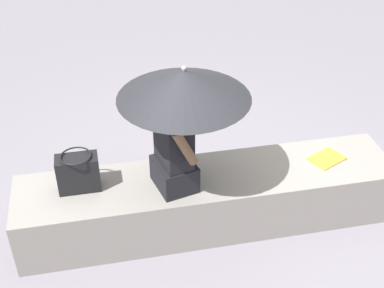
{
  "coord_description": "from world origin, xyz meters",
  "views": [
    {
      "loc": [
        0.79,
        3.16,
        3.05
      ],
      "look_at": [
        0.14,
        0.03,
        0.84
      ],
      "focal_mm": 48.45,
      "sensor_mm": 36.0,
      "label": 1
    }
  ],
  "objects_px": {
    "parasol": "(184,84)",
    "magazine": "(327,159)",
    "person_seated": "(174,144)",
    "handbag_black": "(78,172)"
  },
  "relations": [
    {
      "from": "parasol",
      "to": "magazine",
      "type": "relative_size",
      "value": 3.64
    },
    {
      "from": "person_seated",
      "to": "magazine",
      "type": "relative_size",
      "value": 3.21
    },
    {
      "from": "parasol",
      "to": "magazine",
      "type": "xyz_separation_m",
      "value": [
        -1.23,
        -0.09,
        -0.88
      ]
    },
    {
      "from": "person_seated",
      "to": "handbag_black",
      "type": "height_order",
      "value": "person_seated"
    },
    {
      "from": "person_seated",
      "to": "parasol",
      "type": "bearing_deg",
      "value": 174.85
    },
    {
      "from": "person_seated",
      "to": "parasol",
      "type": "relative_size",
      "value": 0.88
    },
    {
      "from": "person_seated",
      "to": "magazine",
      "type": "distance_m",
      "value": 1.36
    },
    {
      "from": "handbag_black",
      "to": "person_seated",
      "type": "bearing_deg",
      "value": 171.68
    },
    {
      "from": "magazine",
      "to": "handbag_black",
      "type": "bearing_deg",
      "value": -25.54
    },
    {
      "from": "person_seated",
      "to": "parasol",
      "type": "height_order",
      "value": "parasol"
    }
  ]
}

